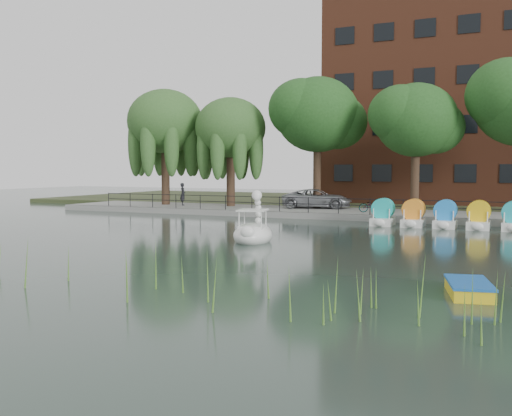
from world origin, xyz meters
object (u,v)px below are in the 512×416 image
Objects in this scene: bicycle at (372,205)px; pedestrian at (183,193)px; minivan at (317,197)px; swan_boat at (253,231)px; yellow_rowboat at (469,288)px.

bicycle is 0.87× the size of pedestrian.
minivan is 1.91× the size of swan_boat.
bicycle is at bearing 96.64° from yellow_rowboat.
bicycle is 0.79× the size of yellow_rowboat.
yellow_rowboat is (11.86, -23.46, -0.99)m from minivan.
swan_boat is at bearing 129.42° from yellow_rowboat.
pedestrian is 31.34m from yellow_rowboat.
bicycle is at bearing -132.06° from pedestrian.
swan_boat reaches higher than minivan.
swan_boat is (2.35, -16.00, -0.70)m from minivan.
bicycle is 22.47m from yellow_rowboat.
bicycle is (4.50, -2.24, -0.29)m from minivan.
bicycle is 0.58× the size of swan_boat.
pedestrian reaches higher than swan_boat.
pedestrian is 0.91× the size of yellow_rowboat.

